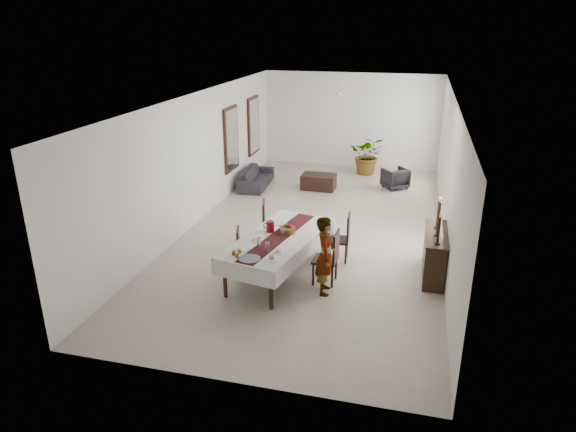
{
  "coord_description": "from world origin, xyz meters",
  "views": [
    {
      "loc": [
        2.23,
        -11.58,
        4.8
      ],
      "look_at": [
        -0.19,
        -2.05,
        1.05
      ],
      "focal_mm": 32.0,
      "sensor_mm": 36.0,
      "label": 1
    }
  ],
  "objects": [
    {
      "name": "candlestick_near_shaft",
      "position": [
        2.78,
        -2.46,
        1.2
      ],
      "size": [
        0.05,
        0.05,
        0.5
      ],
      "primitive_type": "cylinder",
      "color": "black",
      "rests_on": "candlestick_near_base"
    },
    {
      "name": "chair_right_near_back",
      "position": [
        0.93,
        -2.73,
        0.79
      ],
      "size": [
        0.06,
        0.46,
        0.58
      ],
      "primitive_type": "cube",
      "rotation": [
        0.0,
        0.0,
        1.53
      ],
      "color": "black",
      "rests_on": "chair_right_near_seat"
    },
    {
      "name": "chair_left_far_back",
      "position": [
        -0.88,
        -1.48,
        0.81
      ],
      "size": [
        0.15,
        0.46,
        0.59
      ],
      "primitive_type": "cube",
      "rotation": [
        0.0,
        0.0,
        -1.33
      ],
      "color": "black",
      "rests_on": "chair_left_far_seat"
    },
    {
      "name": "mirror_frame_near",
      "position": [
        -2.96,
        2.2,
        1.6
      ],
      "size": [
        0.06,
        1.05,
        1.85
      ],
      "primitive_type": "cube",
      "color": "black",
      "rests_on": "wall_left"
    },
    {
      "name": "chair_left_near_leg_bl",
      "position": [
        -0.74,
        -2.51,
        0.2
      ],
      "size": [
        0.05,
        0.05,
        0.4
      ],
      "primitive_type": "cylinder",
      "rotation": [
        0.0,
        0.0,
        0.28
      ],
      "color": "black",
      "rests_on": "floor"
    },
    {
      "name": "fruit_red",
      "position": [
        -0.08,
        -2.37,
        0.96
      ],
      "size": [
        0.1,
        0.1,
        0.1
      ],
      "primitive_type": "sphere",
      "color": "maroon",
      "rests_on": "fruit_basket"
    },
    {
      "name": "jam_jar_c",
      "position": [
        -0.72,
        -3.56,
        0.87
      ],
      "size": [
        0.07,
        0.07,
        0.08
      ],
      "primitive_type": "cylinder",
      "color": "#986316",
      "rests_on": "tablecloth_top"
    },
    {
      "name": "teacup_right",
      "position": [
        -0.04,
        -3.34,
        0.86
      ],
      "size": [
        0.1,
        0.1,
        0.07
      ],
      "primitive_type": "cylinder",
      "color": "silver",
      "rests_on": "saucer_right"
    },
    {
      "name": "coffee_table",
      "position": [
        -0.54,
        3.12,
        0.22
      ],
      "size": [
        1.02,
        0.69,
        0.45
      ],
      "primitive_type": "cube",
      "rotation": [
        0.0,
        0.0,
        -0.02
      ],
      "color": "black",
      "rests_on": "floor"
    },
    {
      "name": "tablecloth_top",
      "position": [
        -0.23,
        -2.64,
        0.82
      ],
      "size": [
        1.83,
        3.01,
        0.01
      ],
      "primitive_type": "cube",
      "rotation": [
        0.0,
        0.0,
        -0.2
      ],
      "color": "silver",
      "rests_on": "dining_table_top"
    },
    {
      "name": "serving_tray",
      "position": [
        -0.46,
        -3.76,
        0.84
      ],
      "size": [
        0.39,
        0.39,
        0.02
      ],
      "primitive_type": "cylinder",
      "color": "#424247",
      "rests_on": "tablecloth_top"
    },
    {
      "name": "mirror_frame_far",
      "position": [
        -2.96,
        4.3,
        1.6
      ],
      "size": [
        0.06,
        1.05,
        1.85
      ],
      "primitive_type": "cube",
      "color": "black",
      "rests_on": "wall_left"
    },
    {
      "name": "sofa",
      "position": [
        -2.46,
        2.92,
        0.28
      ],
      "size": [
        0.85,
        1.93,
        0.55
      ],
      "primitive_type": "imported",
      "rotation": [
        0.0,
        0.0,
        1.63
      ],
      "color": "#2C292E",
      "rests_on": "floor"
    },
    {
      "name": "chair_left_near_leg_br",
      "position": [
        -0.64,
        -2.83,
        0.2
      ],
      "size": [
        0.05,
        0.05,
        0.4
      ],
      "primitive_type": "cylinder",
      "rotation": [
        0.0,
        0.0,
        0.28
      ],
      "color": "black",
      "rests_on": "floor"
    },
    {
      "name": "chair_left_near_leg_fl",
      "position": [
        -1.06,
        -2.6,
        0.2
      ],
      "size": [
        0.05,
        0.05,
        0.4
      ],
      "primitive_type": "cylinder",
      "rotation": [
        0.0,
        0.0,
        0.28
      ],
      "color": "black",
      "rests_on": "floor"
    },
    {
      "name": "woman",
      "position": [
        0.79,
        -3.11,
        0.76
      ],
      "size": [
        0.44,
        0.6,
        1.52
      ],
      "primitive_type": "imported",
      "rotation": [
        0.0,
        0.0,
        1.71
      ],
      "color": "#94979C",
      "rests_on": "floor"
    },
    {
      "name": "chair_left_far_leg_bl",
      "position": [
        -0.54,
        -1.19,
        0.23
      ],
      "size": [
        0.06,
        0.06,
        0.46
      ],
      "primitive_type": "cylinder",
      "rotation": [
        0.0,
        0.0,
        0.24
      ],
      "color": "black",
      "rests_on": "floor"
    },
    {
      "name": "chair_left_far_leg_fl",
      "position": [
        -0.91,
        -1.29,
        0.23
      ],
      "size": [
        0.06,
        0.06,
        0.46
      ],
      "primitive_type": "cylinder",
      "rotation": [
        0.0,
        0.0,
        0.24
      ],
      "color": "black",
      "rests_on": "floor"
    },
    {
      "name": "saucer_left",
      "position": [
        -0.62,
        -2.95,
        0.83
      ],
      "size": [
        0.16,
        0.16,
        0.01
      ],
      "primitive_type": "cylinder",
      "color": "white",
      "rests_on": "tablecloth_top"
    },
    {
      "name": "chair_right_near_seat",
      "position": [
        0.73,
        -2.73,
        0.48
      ],
      "size": [
        0.47,
        0.47,
        0.05
      ],
      "primitive_type": "cube",
      "rotation": [
        0.0,
        0.0,
        1.53
      ],
      "color": "black",
      "rests_on": "chair_right_near_leg_fl"
    },
    {
      "name": "plate_near_left",
      "position": [
        -0.71,
        -3.37,
        0.84
      ],
      "size": [
        0.26,
        0.26,
        0.02
      ],
      "primitive_type": "cylinder",
      "color": "silver",
      "rests_on": "tablecloth_top"
    },
    {
      "name": "armchair",
      "position": [
        1.71,
        3.77,
        0.31
      ],
      "size": [
        0.95,
        0.95,
        0.63
      ],
      "primitive_type": "imported",
      "rotation": [
        0.0,
        0.0,
        3.78
      ],
      "color": "#252227",
      "rests_on": "floor"
    },
    {
      "name": "sideboard_top",
      "position": [
        2.78,
        -1.92,
        0.91
      ],
      "size": [
        0.44,
        1.55,
        0.03
      ],
      "primitive_type": "cube",
      "color": "black",
      "rests_on": "sideboard_body"
    },
    {
      "name": "fan_blade_w",
      "position": [
        -0.35,
        3.0,
        2.9
      ],
      "size": [
        0.55,
        0.1,
        0.01
      ],
      "primitive_type": "cube",
      "color": "silver",
      "rests_on": "fan_hub"
    },
    {
      "name": "plate_far_left",
      "position": [
        -0.45,
        -1.98,
        0.84
      ],
      "size": [
        0.26,
        0.26,
        0.02
      ],
      "primitive_type": "cylinder",
      "color": "silver",
      "rests_on": "tablecloth_top"
    },
    {
      "name": "plate_near_right",
      "position": [
        -0.07,
        -3.67,
        0.84
      ],
      "size": [
        0.26,
        0.26,
        0.02
      ],
      "primitive_type": "cylinder",
      "color": "white",
      "rests_on": "tablecloth_top"
    },
    {
      "name": "chair_left_near_leg_fr",
      "position": [
        -0.97,
        -2.92,
        0.2
      ],
      "size": [
        0.05,
        0.05,
        0.4
      ],
      "primitive_type": "cylinder",
      "rotation": [
        0.0,
        0.0,
        0.28
      ],
      "color": "black",
      "rests_on": "floor"
    },
    {
      "name": "candlestick_near_base",
      "position": [
        2.78,
        -2.46,
        0.94
      ],
      "size": [
        0.1,
        0.1,
        0.03
      ],
      "primitive_type": "cylinder",
      "color": "black",
      "rests_on": "sideboard_top"
    },
    {
      "name": "fan_rod",
      "position": [
        0.0,
        3.0,
        3.1
      ],
      "size": [
        0.04,
        0.04,
        0.2
      ],
      "primitive_type": "cylinder",
      "color": "white",
      "rests_on": "ceiling"
    },
    {
      "name": "chair_right_near_leg_fr",
      "position": [
        0.92,
        -2.55,
        0.22
      ],
      "size": [
        0.05,
        0.05,
        0.45
      ],
      "primitive_type": "cylinder",
      "rotation": [
        0.0,
        0.0,
        -0.04
      ],
      "color": "black",
      "rests_on": "floor"
    },
    {
      "name": "table_leg_fr",
      "position": [
        -0.01,
        -3.95,
        0.38
      ],
      "size": [
        0.09,
        0.09,
        0.76
      ],
      "primitive_type": "cylinder",
      "rotation": [
        0.0,
        0.0,
        -0.2
      ],
      "color": "black",
      "rests_on": "floor"
    },
    {
      "name": "tablecloth_drape_far",
      "position": [
        0.06,
        -1.27,
        0.66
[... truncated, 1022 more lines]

